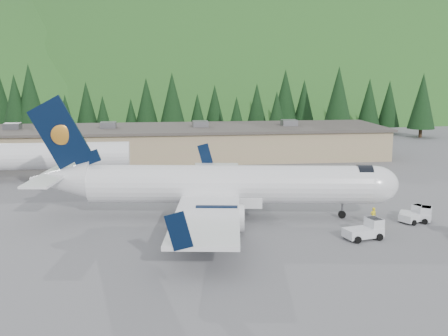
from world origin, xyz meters
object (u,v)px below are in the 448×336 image
airliner (220,186)px  baggage_tug_a (366,230)px  ramp_worker (373,216)px  terminal_building (170,142)px  baggage_tug_b (418,215)px  baggage_tug_d (415,215)px  second_airliner (23,156)px

airliner → baggage_tug_a: size_ratio=10.10×
baggage_tug_a → ramp_worker: baggage_tug_a is taller
terminal_building → ramp_worker: size_ratio=41.20×
baggage_tug_b → ramp_worker: ramp_worker is taller
airliner → ramp_worker: (14.29, -4.39, -2.42)m
terminal_building → baggage_tug_d: (22.77, -41.71, -1.93)m
airliner → baggage_tug_d: (18.83, -3.87, -2.58)m
baggage_tug_a → terminal_building: size_ratio=0.05×
baggage_tug_b → baggage_tug_a: bearing=-115.6°
airliner → ramp_worker: size_ratio=21.53×
airliner → ramp_worker: airliner is taller
second_airliner → baggage_tug_a: 47.08m
second_airliner → baggage_tug_b: bearing=-30.9°
ramp_worker → baggage_tug_d: bearing=178.5°
terminal_building → baggage_tug_d: size_ratio=21.79×
second_airliner → baggage_tug_d: 49.90m
terminal_building → baggage_tug_d: bearing=-61.4°
terminal_building → baggage_tug_d: terminal_building is taller
terminal_building → ramp_worker: terminal_building is taller
airliner → second_airliner: size_ratio=1.35×
baggage_tug_a → baggage_tug_d: size_ratio=1.13×
baggage_tug_a → terminal_building: 49.11m
baggage_tug_a → ramp_worker: (2.30, 4.18, 0.06)m
ramp_worker → terminal_building: bearing=-74.7°
second_airliner → ramp_worker: 46.36m
baggage_tug_d → baggage_tug_b: bearing=-30.8°
baggage_tug_b → terminal_building: 47.72m
airliner → baggage_tug_b: size_ratio=11.32×
second_airliner → baggage_tug_a: bearing=-40.3°
baggage_tug_a → terminal_building: (-15.92, 46.42, 1.82)m
baggage_tug_a → baggage_tug_b: baggage_tug_a is taller
baggage_tug_a → airliner: bearing=130.8°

